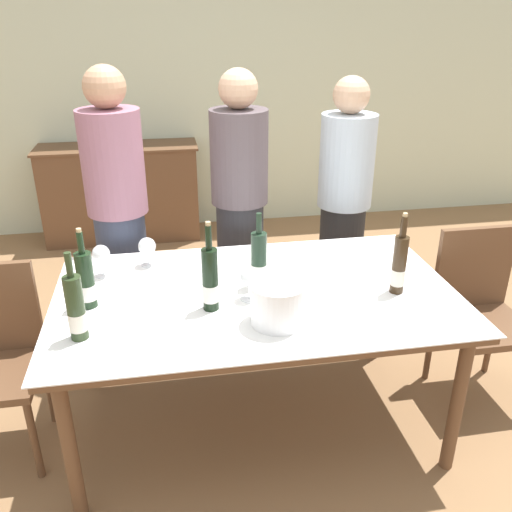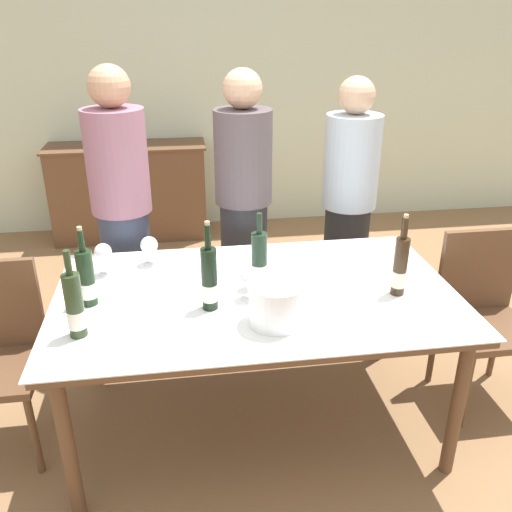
% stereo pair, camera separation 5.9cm
% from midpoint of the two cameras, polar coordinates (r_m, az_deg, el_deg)
% --- Properties ---
extents(ground_plane, '(12.00, 12.00, 0.00)m').
position_cam_midpoint_polar(ground_plane, '(2.90, -0.61, -16.93)').
color(ground_plane, olive).
extents(back_wall, '(8.00, 0.10, 2.80)m').
position_cam_midpoint_polar(back_wall, '(5.12, -6.37, 18.56)').
color(back_wall, beige).
rests_on(back_wall, ground_plane).
extents(sideboard_cabinet, '(1.38, 0.46, 0.85)m').
position_cam_midpoint_polar(sideboard_cabinet, '(5.04, -14.31, 6.48)').
color(sideboard_cabinet, brown).
rests_on(sideboard_cabinet, ground_plane).
extents(dining_table, '(1.81, 1.08, 0.75)m').
position_cam_midpoint_polar(dining_table, '(2.50, -0.68, -5.09)').
color(dining_table, brown).
rests_on(dining_table, ground_plane).
extents(ice_bucket, '(0.23, 0.23, 0.18)m').
position_cam_midpoint_polar(ice_bucket, '(2.19, 1.54, -4.86)').
color(ice_bucket, white).
rests_on(ice_bucket, dining_table).
extents(wine_bottle_0, '(0.06, 0.06, 0.38)m').
position_cam_midpoint_polar(wine_bottle_0, '(2.49, 14.18, -0.95)').
color(wine_bottle_0, '#332314').
rests_on(wine_bottle_0, dining_table).
extents(wine_bottle_1, '(0.07, 0.07, 0.40)m').
position_cam_midpoint_polar(wine_bottle_1, '(2.28, -5.58, -2.58)').
color(wine_bottle_1, black).
rests_on(wine_bottle_1, dining_table).
extents(wine_bottle_2, '(0.07, 0.07, 0.36)m').
position_cam_midpoint_polar(wine_bottle_2, '(2.42, -18.12, -2.51)').
color(wine_bottle_2, black).
rests_on(wine_bottle_2, dining_table).
extents(wine_bottle_3, '(0.07, 0.07, 0.36)m').
position_cam_midpoint_polar(wine_bottle_3, '(2.47, -0.38, -0.56)').
color(wine_bottle_3, '#1E3323').
rests_on(wine_bottle_3, dining_table).
extents(wine_bottle_4, '(0.07, 0.07, 0.36)m').
position_cam_midpoint_polar(wine_bottle_4, '(2.20, -19.16, -5.33)').
color(wine_bottle_4, '#28381E').
rests_on(wine_bottle_4, dining_table).
extents(wine_glass_0, '(0.08, 0.08, 0.15)m').
position_cam_midpoint_polar(wine_glass_0, '(2.36, -1.47, -2.35)').
color(wine_glass_0, white).
rests_on(wine_glass_0, dining_table).
extents(wine_glass_1, '(0.09, 0.09, 0.15)m').
position_cam_midpoint_polar(wine_glass_1, '(2.74, -12.00, 0.94)').
color(wine_glass_1, white).
rests_on(wine_glass_1, dining_table).
extents(wine_glass_2, '(0.08, 0.08, 0.16)m').
position_cam_midpoint_polar(wine_glass_2, '(2.68, -16.61, 0.14)').
color(wine_glass_2, white).
rests_on(wine_glass_2, dining_table).
extents(wine_glass_3, '(0.07, 0.07, 0.14)m').
position_cam_midpoint_polar(wine_glass_3, '(2.43, 3.18, -1.58)').
color(wine_glass_3, white).
rests_on(wine_glass_3, dining_table).
extents(chair_right_end, '(0.42, 0.42, 0.91)m').
position_cam_midpoint_polar(chair_right_end, '(3.06, 21.95, -4.71)').
color(chair_right_end, brown).
rests_on(chair_right_end, ground_plane).
extents(person_host, '(0.33, 0.33, 1.68)m').
position_cam_midpoint_polar(person_host, '(3.13, -14.71, 3.59)').
color(person_host, '#383F56').
rests_on(person_host, ground_plane).
extents(person_guest_left, '(0.33, 0.33, 1.64)m').
position_cam_midpoint_polar(person_guest_left, '(3.21, -2.24, 4.58)').
color(person_guest_left, '#2D2D33').
rests_on(person_guest_left, ground_plane).
extents(person_guest_right, '(0.33, 0.33, 1.58)m').
position_cam_midpoint_polar(person_guest_right, '(3.42, 8.70, 5.00)').
color(person_guest_right, '#262628').
rests_on(person_guest_right, ground_plane).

